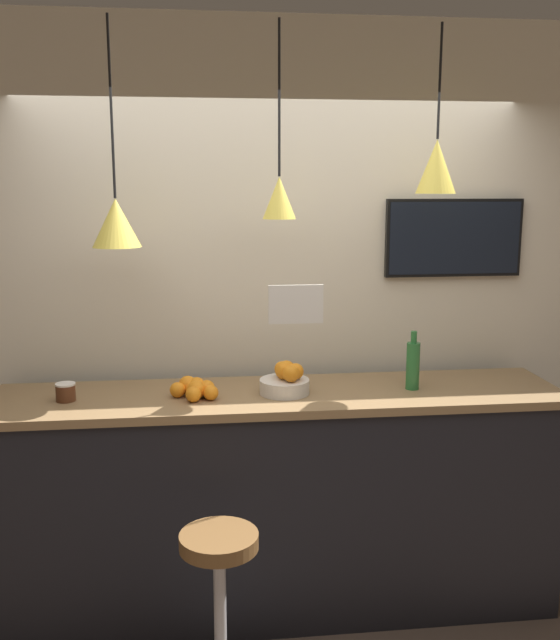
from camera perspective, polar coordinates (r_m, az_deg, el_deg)
back_wall at (r=3.73m, az=-0.74°, el=0.99°), size 8.00×0.06×2.90m
service_counter at (r=3.61m, az=0.00°, el=-14.27°), size 2.71×0.60×1.11m
bar_stool at (r=3.06m, az=-4.82°, el=-21.79°), size 0.43×0.43×0.75m
fruit_bowl at (r=3.37m, az=0.46°, el=-4.83°), size 0.24×0.24×0.15m
orange_pile at (r=3.35m, az=-6.82°, el=-5.48°), size 0.22×0.21×0.09m
juice_bottle at (r=3.48m, az=10.58°, el=-3.53°), size 0.06×0.06×0.29m
spread_jar at (r=3.41m, az=-16.78°, el=-5.54°), size 0.09×0.09×0.08m
pendant_lamp_left at (r=3.29m, az=-12.98°, el=7.67°), size 0.22×0.22×0.99m
pendant_lamp_middle at (r=3.29m, az=-0.06°, el=9.89°), size 0.15×0.15×0.87m
pendant_lamp_right at (r=3.45m, az=12.40°, el=11.94°), size 0.19×0.19×0.76m
mounted_tv at (r=3.85m, az=13.74°, el=6.40°), size 0.73×0.04×0.40m
hanging_menu_board at (r=3.09m, az=1.28°, el=1.26°), size 0.24×0.01×0.17m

